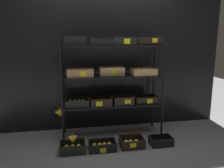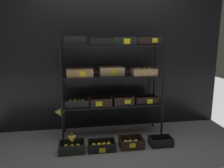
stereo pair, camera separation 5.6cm
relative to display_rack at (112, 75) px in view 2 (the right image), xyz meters
The scene contains 8 objects.
ground_plane 0.96m from the display_rack, 64.30° to the left, with size 10.00×10.00×0.00m, color gray.
storefront_wall 0.56m from the display_rack, 89.35° to the left, with size 3.89×0.12×2.70m, color black.
display_rack is the anchor object (origin of this frame).
crate_ground_lemon 1.19m from the display_rack, 143.64° to the right, with size 0.34×0.24×0.13m.
crate_ground_left_lemon 1.05m from the display_rack, 114.69° to the right, with size 0.37×0.23×0.12m.
crate_ground_apple_gold 1.04m from the display_rack, 64.96° to the right, with size 0.33×0.26×0.13m.
crate_ground_plum 1.21m from the display_rack, 36.36° to the right, with size 0.32×0.20×0.12m.
banana_bunch_loose 1.08m from the display_rack, 143.21° to the right, with size 0.13×0.04×0.13m.
Camera 2 is at (-0.52, -3.26, 1.49)m, focal length 35.52 mm.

